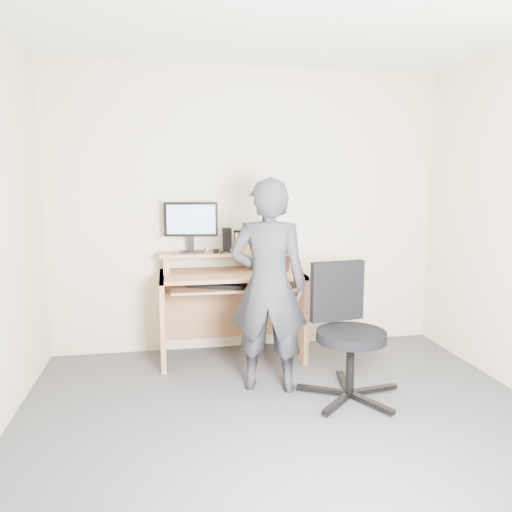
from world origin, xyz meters
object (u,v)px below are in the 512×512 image
object	(u,v)px
office_chair	(346,326)
monitor	(191,222)
person	(268,286)
desk	(230,294)

from	to	relation	value
office_chair	monitor	bearing A→B (deg)	125.95
office_chair	person	distance (m)	0.62
monitor	office_chair	distance (m)	1.59
monitor	person	size ratio (longest dim) A/B	0.29
monitor	office_chair	bearing A→B (deg)	-37.51
monitor	desk	bearing A→B (deg)	-3.08
office_chair	person	size ratio (longest dim) A/B	0.60
desk	office_chair	xyz separation A→B (m)	(0.70, -0.96, -0.04)
person	monitor	bearing A→B (deg)	-41.74
desk	office_chair	size ratio (longest dim) A/B	1.30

